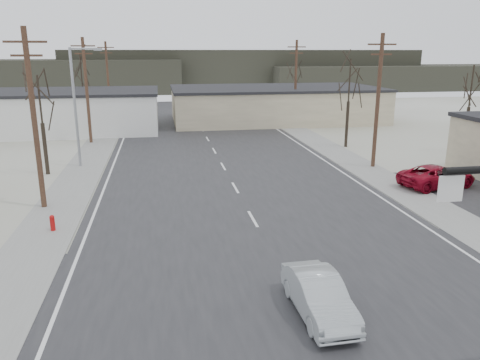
# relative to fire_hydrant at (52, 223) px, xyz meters

# --- Properties ---
(ground) EXTENTS (140.00, 140.00, 0.00)m
(ground) POSITION_rel_fire_hydrant_xyz_m (10.20, -8.00, -0.45)
(ground) COLOR silver
(ground) RESTS_ON ground
(main_road) EXTENTS (18.00, 110.00, 0.05)m
(main_road) POSITION_rel_fire_hydrant_xyz_m (10.20, 7.00, -0.43)
(main_road) COLOR #242426
(main_road) RESTS_ON ground
(cross_road) EXTENTS (90.00, 10.00, 0.04)m
(cross_road) POSITION_rel_fire_hydrant_xyz_m (10.20, -8.00, -0.43)
(cross_road) COLOR #242426
(cross_road) RESTS_ON ground
(sidewalk_left) EXTENTS (3.00, 90.00, 0.06)m
(sidewalk_left) POSITION_rel_fire_hydrant_xyz_m (-0.40, 12.00, -0.42)
(sidewalk_left) COLOR gray
(sidewalk_left) RESTS_ON ground
(sidewalk_right) EXTENTS (3.00, 90.00, 0.06)m
(sidewalk_right) POSITION_rel_fire_hydrant_xyz_m (20.80, 12.00, -0.42)
(sidewalk_right) COLOR gray
(sidewalk_right) RESTS_ON ground
(fire_hydrant) EXTENTS (0.24, 0.24, 0.87)m
(fire_hydrant) POSITION_rel_fire_hydrant_xyz_m (0.00, 0.00, 0.00)
(fire_hydrant) COLOR #A50C0C
(fire_hydrant) RESTS_ON ground
(building_left_far) EXTENTS (22.30, 12.30, 4.50)m
(building_left_far) POSITION_rel_fire_hydrant_xyz_m (-5.80, 32.00, 1.80)
(building_left_far) COLOR silver
(building_left_far) RESTS_ON ground
(building_right_far) EXTENTS (26.30, 14.30, 4.30)m
(building_right_far) POSITION_rel_fire_hydrant_xyz_m (20.20, 36.00, 1.70)
(building_right_far) COLOR beige
(building_right_far) RESTS_ON ground
(upole_left_b) EXTENTS (2.20, 0.30, 10.00)m
(upole_left_b) POSITION_rel_fire_hydrant_xyz_m (-1.30, 4.00, 4.77)
(upole_left_b) COLOR #4C3323
(upole_left_b) RESTS_ON ground
(upole_left_c) EXTENTS (2.20, 0.30, 10.00)m
(upole_left_c) POSITION_rel_fire_hydrant_xyz_m (-1.30, 24.00, 4.77)
(upole_left_c) COLOR #4C3323
(upole_left_c) RESTS_ON ground
(upole_left_d) EXTENTS (2.20, 0.30, 10.00)m
(upole_left_d) POSITION_rel_fire_hydrant_xyz_m (-1.30, 44.00, 4.77)
(upole_left_d) COLOR #4C3323
(upole_left_d) RESTS_ON ground
(upole_right_a) EXTENTS (2.20, 0.30, 10.00)m
(upole_right_a) POSITION_rel_fire_hydrant_xyz_m (21.70, 10.00, 4.77)
(upole_right_a) COLOR #4C3323
(upole_right_a) RESTS_ON ground
(upole_right_b) EXTENTS (2.20, 0.30, 10.00)m
(upole_right_b) POSITION_rel_fire_hydrant_xyz_m (21.70, 32.00, 4.77)
(upole_right_b) COLOR #4C3323
(upole_right_b) RESTS_ON ground
(streetlight_main) EXTENTS (2.40, 0.25, 9.00)m
(streetlight_main) POSITION_rel_fire_hydrant_xyz_m (-0.60, 14.00, 4.64)
(streetlight_main) COLOR gray
(streetlight_main) RESTS_ON ground
(tree_left_near) EXTENTS (3.30, 3.30, 7.35)m
(tree_left_near) POSITION_rel_fire_hydrant_xyz_m (-2.80, 12.00, 4.78)
(tree_left_near) COLOR #2D231B
(tree_left_near) RESTS_ON ground
(tree_right_mid) EXTENTS (3.74, 3.74, 8.33)m
(tree_right_mid) POSITION_rel_fire_hydrant_xyz_m (22.70, 18.00, 5.48)
(tree_right_mid) COLOR #2D231B
(tree_right_mid) RESTS_ON ground
(tree_left_far) EXTENTS (3.96, 3.96, 8.82)m
(tree_left_far) POSITION_rel_fire_hydrant_xyz_m (-3.80, 38.00, 5.83)
(tree_left_far) COLOR #2D231B
(tree_left_far) RESTS_ON ground
(tree_right_far) EXTENTS (3.52, 3.52, 7.84)m
(tree_right_far) POSITION_rel_fire_hydrant_xyz_m (25.20, 44.00, 5.13)
(tree_right_far) COLOR #2D231B
(tree_right_far) RESTS_ON ground
(tree_lot) EXTENTS (3.52, 3.52, 7.84)m
(tree_lot) POSITION_rel_fire_hydrant_xyz_m (32.20, 14.00, 5.13)
(tree_lot) COLOR #2D231B
(tree_lot) RESTS_ON ground
(hill_left) EXTENTS (70.00, 18.00, 7.00)m
(hill_left) POSITION_rel_fire_hydrant_xyz_m (-24.80, 84.00, 3.05)
(hill_left) COLOR #333026
(hill_left) RESTS_ON ground
(hill_center) EXTENTS (80.00, 18.00, 9.00)m
(hill_center) POSITION_rel_fire_hydrant_xyz_m (25.20, 88.00, 4.05)
(hill_center) COLOR #333026
(hill_center) RESTS_ON ground
(hill_right) EXTENTS (60.00, 18.00, 5.50)m
(hill_right) POSITION_rel_fire_hydrant_xyz_m (60.20, 82.00, 2.30)
(hill_right) COLOR #333026
(hill_right) RESTS_ON ground
(sedan_crossing) EXTENTS (1.60, 4.28, 1.40)m
(sedan_crossing) POSITION_rel_fire_hydrant_xyz_m (10.58, -9.60, 0.29)
(sedan_crossing) COLOR #A1A8AB
(sedan_crossing) RESTS_ON main_road
(car_far_a) EXTENTS (3.64, 6.07, 1.65)m
(car_far_a) POSITION_rel_fire_hydrant_xyz_m (13.88, 41.93, 0.42)
(car_far_a) COLOR black
(car_far_a) RESTS_ON main_road
(car_far_b) EXTENTS (2.87, 4.06, 1.28)m
(car_far_b) POSITION_rel_fire_hydrant_xyz_m (2.77, 54.04, 0.24)
(car_far_b) COLOR black
(car_far_b) RESTS_ON main_road
(car_parked_red) EXTENTS (5.62, 3.46, 1.45)m
(car_parked_red) POSITION_rel_fire_hydrant_xyz_m (23.38, 4.04, 0.31)
(car_parked_red) COLOR maroon
(car_parked_red) RESTS_ON parking_lot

